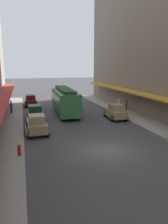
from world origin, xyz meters
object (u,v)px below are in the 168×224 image
object	(u,v)px
parked_car_1	(31,100)
pedestrian_2	(119,104)
parked_car_0	(115,111)
fire_hydrant	(19,150)
parked_car_3	(37,124)
parked_car_2	(35,113)
pedestrian_1	(126,104)
streetcar	(65,100)
pedestrian_0	(11,107)

from	to	relation	value
parked_car_1	pedestrian_2	distance (m)	14.06
parked_car_0	pedestrian_2	size ratio (longest dim) A/B	2.63
parked_car_0	fire_hydrant	world-z (taller)	parked_car_0
parked_car_3	fire_hydrant	bearing A→B (deg)	-106.39
parked_car_2	parked_car_3	world-z (taller)	same
parked_car_2	pedestrian_1	world-z (taller)	parked_car_2
streetcar	fire_hydrant	xyz separation A→B (m)	(-5.89, -13.27, -1.34)
parked_car_2	parked_car_3	xyz separation A→B (m)	(-0.16, -4.94, 0.00)
fire_hydrant	pedestrian_1	distance (m)	19.47
parked_car_0	pedestrian_1	bearing A→B (deg)	48.69
parked_car_2	pedestrian_2	bearing A→B (deg)	13.61
streetcar	pedestrian_2	bearing A→B (deg)	0.24
fire_hydrant	pedestrian_2	bearing A→B (deg)	43.85
parked_car_2	pedestrian_2	world-z (taller)	parked_car_2
parked_car_1	parked_car_3	distance (m)	14.87
parked_car_0	streetcar	bearing A→B (deg)	139.34
parked_car_0	streetcar	distance (m)	7.09
parked_car_0	streetcar	xyz separation A→B (m)	(-5.33, 4.58, 0.96)
parked_car_2	pedestrian_2	size ratio (longest dim) A/B	2.61
pedestrian_2	fire_hydrant	bearing A→B (deg)	-136.15
fire_hydrant	parked_car_2	bearing A→B (deg)	80.37
parked_car_2	pedestrian_0	xyz separation A→B (m)	(-2.86, 4.31, 0.07)
pedestrian_0	pedestrian_1	distance (m)	15.97
parked_car_0	pedestrian_0	xyz separation A→B (m)	(-12.32, 6.00, 0.07)
pedestrian_1	fire_hydrant	bearing A→B (deg)	-139.24
streetcar	pedestrian_1	world-z (taller)	streetcar
fire_hydrant	pedestrian_2	world-z (taller)	pedestrian_2
parked_car_2	fire_hydrant	size ratio (longest dim) A/B	5.22
parked_car_0	parked_car_1	world-z (taller)	same
parked_car_1	streetcar	size ratio (longest dim) A/B	0.44
parked_car_3	streetcar	size ratio (longest dim) A/B	0.44
parked_car_0	pedestrian_2	distance (m)	5.31
parked_car_1	parked_car_3	size ratio (longest dim) A/B	0.99
parked_car_0	parked_car_2	size ratio (longest dim) A/B	1.01
parked_car_1	streetcar	world-z (taller)	streetcar
parked_car_1	pedestrian_1	bearing A→B (deg)	-30.13
parked_car_0	streetcar	size ratio (longest dim) A/B	0.45
pedestrian_0	pedestrian_1	size ratio (longest dim) A/B	1.02
parked_car_3	streetcar	world-z (taller)	streetcar
parked_car_2	pedestrian_0	bearing A→B (deg)	123.53
parked_car_3	pedestrian_0	distance (m)	9.64
parked_car_3	streetcar	distance (m)	8.99
parked_car_1	pedestrian_1	world-z (taller)	parked_car_1
streetcar	pedestrian_0	xyz separation A→B (m)	(-6.99, 1.42, -0.89)
parked_car_0	fire_hydrant	bearing A→B (deg)	-142.22
parked_car_1	pedestrian_0	size ratio (longest dim) A/B	2.55
pedestrian_2	pedestrian_1	bearing A→B (deg)	-33.87
parked_car_1	fire_hydrant	xyz separation A→B (m)	(-1.65, -20.31, -0.38)
parked_car_3	pedestrian_0	size ratio (longest dim) A/B	2.57
parked_car_0	pedestrian_2	xyz separation A→B (m)	(2.63, 4.61, 0.05)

